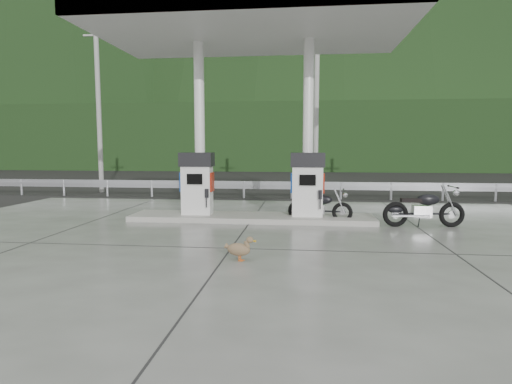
# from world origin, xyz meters

# --- Properties ---
(ground) EXTENTS (160.00, 160.00, 0.00)m
(ground) POSITION_xyz_m (0.00, 0.00, 0.00)
(ground) COLOR black
(ground) RESTS_ON ground
(forecourt_apron) EXTENTS (18.00, 14.00, 0.02)m
(forecourt_apron) POSITION_xyz_m (0.00, 0.00, 0.01)
(forecourt_apron) COLOR slate
(forecourt_apron) RESTS_ON ground
(pump_island) EXTENTS (7.00, 1.40, 0.15)m
(pump_island) POSITION_xyz_m (0.00, 2.50, 0.10)
(pump_island) COLOR #98968D
(pump_island) RESTS_ON forecourt_apron
(gas_pump_left) EXTENTS (0.95, 0.55, 1.80)m
(gas_pump_left) POSITION_xyz_m (-1.60, 2.50, 1.07)
(gas_pump_left) COLOR white
(gas_pump_left) RESTS_ON pump_island
(gas_pump_right) EXTENTS (0.95, 0.55, 1.80)m
(gas_pump_right) POSITION_xyz_m (1.60, 2.50, 1.07)
(gas_pump_right) COLOR white
(gas_pump_right) RESTS_ON pump_island
(canopy_column_left) EXTENTS (0.30, 0.30, 5.00)m
(canopy_column_left) POSITION_xyz_m (-1.60, 2.90, 2.67)
(canopy_column_left) COLOR white
(canopy_column_left) RESTS_ON pump_island
(canopy_column_right) EXTENTS (0.30, 0.30, 5.00)m
(canopy_column_right) POSITION_xyz_m (1.60, 2.90, 2.67)
(canopy_column_right) COLOR white
(canopy_column_right) RESTS_ON pump_island
(canopy_roof) EXTENTS (8.50, 5.00, 0.40)m
(canopy_roof) POSITION_xyz_m (0.00, 2.50, 5.37)
(canopy_roof) COLOR silver
(canopy_roof) RESTS_ON canopy_column_left
(guardrail) EXTENTS (26.00, 0.16, 1.42)m
(guardrail) POSITION_xyz_m (0.00, 8.00, 0.71)
(guardrail) COLOR #B0B3B9
(guardrail) RESTS_ON ground
(road) EXTENTS (60.00, 7.00, 0.01)m
(road) POSITION_xyz_m (0.00, 11.50, 0.00)
(road) COLOR black
(road) RESTS_ON ground
(utility_pole_a) EXTENTS (0.22, 0.22, 8.00)m
(utility_pole_a) POSITION_xyz_m (-8.00, 9.50, 4.00)
(utility_pole_a) COLOR #989893
(utility_pole_a) RESTS_ON ground
(utility_pole_b) EXTENTS (0.22, 0.22, 8.00)m
(utility_pole_b) POSITION_xyz_m (2.00, 9.50, 4.00)
(utility_pole_b) COLOR #989893
(utility_pole_b) RESTS_ON ground
(tree_band) EXTENTS (80.00, 6.00, 6.00)m
(tree_band) POSITION_xyz_m (0.00, 30.00, 3.00)
(tree_band) COLOR black
(tree_band) RESTS_ON ground
(forested_hills) EXTENTS (100.00, 40.00, 140.00)m
(forested_hills) POSITION_xyz_m (0.00, 60.00, 0.00)
(forested_hills) COLOR black
(forested_hills) RESTS_ON ground
(motorcycle_left) EXTENTS (1.79, 0.84, 0.81)m
(motorcycle_left) POSITION_xyz_m (1.96, 2.53, 0.43)
(motorcycle_left) COLOR black
(motorcycle_left) RESTS_ON forecourt_apron
(motorcycle_right) EXTENTS (2.05, 0.78, 0.95)m
(motorcycle_right) POSITION_xyz_m (4.66, 1.99, 0.49)
(motorcycle_right) COLOR black
(motorcycle_right) RESTS_ON forecourt_apron
(duck) EXTENTS (0.58, 0.28, 0.40)m
(duck) POSITION_xyz_m (0.30, -1.92, 0.22)
(duck) COLOR brown
(duck) RESTS_ON forecourt_apron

